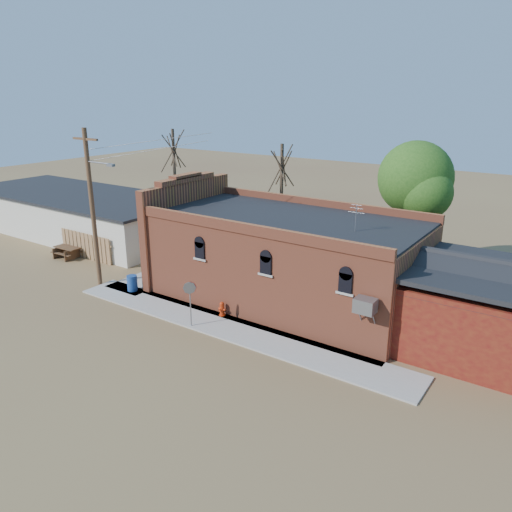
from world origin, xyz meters
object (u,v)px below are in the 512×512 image
Objects in this scene: stop_sign at (190,292)px; picnic_table at (67,251)px; brick_bar at (281,258)px; utility_pole at (93,205)px; fire_hydrant at (222,309)px; trash_barrel at (132,283)px.

picnic_table is at bearing 143.28° from stop_sign.
utility_pole is at bearing -156.31° from brick_bar.
fire_hydrant reaches higher than picnic_table.
picnic_table is at bearing -171.68° from brick_bar.
fire_hydrant is (8.67, 0.54, -4.33)m from utility_pole.
picnic_table is (-15.69, -2.29, -1.83)m from brick_bar.
trash_barrel is at bearing -178.31° from fire_hydrant.
trash_barrel reaches higher than picnic_table.
trash_barrel is at bearing -14.49° from picnic_table.
brick_bar is 10.96m from utility_pole.
utility_pole is 10.09× the size of trash_barrel.
utility_pole reaches higher than picnic_table.
brick_bar is at bearing 23.69° from utility_pole.
stop_sign is at bearing -15.74° from picnic_table.
picnic_table is (-14.06, 3.20, -1.32)m from stop_sign.
utility_pole is at bearing -21.65° from picnic_table.
trash_barrel reaches higher than fire_hydrant.
fire_hydrant is at bearing -8.63° from picnic_table.
brick_bar is 5.75m from stop_sign.
trash_barrel is (-7.38, -3.99, -1.81)m from brick_bar.
fire_hydrant is at bearing -106.53° from brick_bar.
trash_barrel is (-6.27, -0.24, 0.08)m from fire_hydrant.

